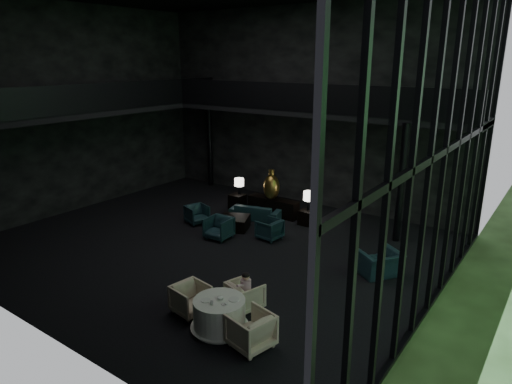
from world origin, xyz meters
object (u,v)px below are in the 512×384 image
Objects in this scene: bronze_urn at (271,187)px; coffee_table at (234,223)px; lounge_armchair_west at (197,214)px; dining_chair_east at (251,326)px; side_table_right at (306,217)px; table_lamp_left at (239,183)px; side_table_left at (237,202)px; table_lamp_right at (309,197)px; window_armchair at (380,259)px; lounge_armchair_east at (269,229)px; dining_chair_west at (191,297)px; dining_table at (220,317)px; dining_chair_north at (245,294)px; lounge_armchair_south at (219,226)px; child at (246,283)px; sofa at (256,210)px; console at (273,207)px.

bronze_urn is 2.19m from coffee_table.
dining_chair_east is at bearing -110.02° from lounge_armchair_west.
lounge_armchair_west is at bearing -146.34° from side_table_right.
bronze_urn is 1.60m from table_lamp_left.
side_table_right is (3.20, 0.05, -0.04)m from side_table_left.
table_lamp_right is 0.93× the size of lounge_armchair_west.
window_armchair is 4.95m from dining_chair_east.
dining_chair_west reaches higher than lounge_armchair_east.
dining_chair_east reaches higher than dining_table.
dining_chair_north is at bearing 31.60° from lounge_armchair_east.
lounge_armchair_south reaches higher than dining_chair_north.
lounge_armchair_south is 0.66× the size of dining_table.
lounge_armchair_west is 6.48m from child.
side_table_left is at bearing 125.13° from dining_table.
dining_table is at bearing 105.21° from sofa.
sofa is 2.24m from lounge_armchair_west.
bronze_urn is 0.88× the size of dining_table.
lounge_armchair_south is 0.92× the size of dining_chair_east.
table_lamp_left is (-1.60, 0.04, -0.10)m from bronze_urn.
lounge_armchair_west is (-3.40, -2.26, 0.10)m from side_table_right.
lounge_armchair_south is at bearing -93.01° from bronze_urn.
side_table_right is 4.08m from lounge_armchair_west.
lounge_armchair_east reaches higher than coffee_table.
dining_chair_north reaches higher than console.
side_table_right is at bearing -1.57° from bronze_urn.
console is 2.40× the size of lounge_armchair_south.
side_table_left is at bearing -127.28° from dining_chair_east.
side_table_left is 8.67m from dining_table.
table_lamp_right is at bearing 176.32° from lounge_armchair_east.
dining_chair_west is (2.66, -6.41, 0.06)m from sofa.
bronze_urn is 2.18× the size of side_table_right.
bronze_urn is at bearing 115.25° from dining_table.
dining_chair_east reaches higher than side_table_right.
console is at bearing -61.81° from child.
side_table_right is 2.69m from coffee_table.
sofa is at bearing 89.60° from coffee_table.
sofa is 2.28× the size of dining_chair_north.
table_lamp_right is at bearing 1.16° from table_lamp_left.
table_lamp_left is 0.48× the size of dining_table.
console is 2.71× the size of dining_chair_north.
dining_chair_north is at bearing 5.71° from window_armchair.
lounge_armchair_east is (2.87, -1.91, 0.07)m from side_table_left.
bronze_urn is at bearing -142.48° from lounge_armchair_east.
bronze_urn is at bearing -90.00° from console.
bronze_urn reaches higher than table_lamp_left.
dining_chair_west is at bearing -119.66° from lounge_armchair_west.
bronze_urn is at bearing -80.12° from window_armchair.
side_table_left is 7.31m from window_armchair.
child reaches higher than coffee_table.
child is at bearing 90.36° from dining_table.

